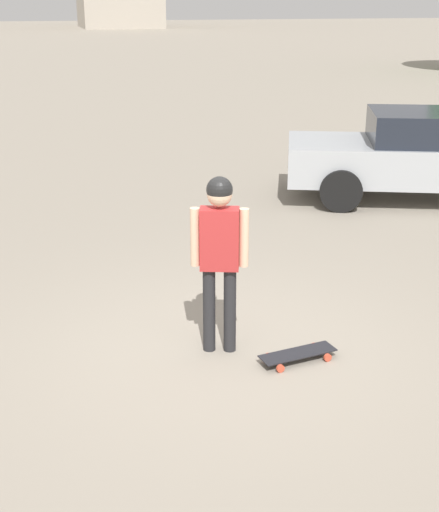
# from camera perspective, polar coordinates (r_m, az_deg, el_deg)

# --- Properties ---
(ground_plane) EXTENTS (220.00, 220.00, 0.00)m
(ground_plane) POSITION_cam_1_polar(r_m,az_deg,el_deg) (7.29, 0.00, -7.50)
(ground_plane) COLOR gray
(person) EXTENTS (0.30, 0.54, 1.80)m
(person) POSITION_cam_1_polar(r_m,az_deg,el_deg) (6.84, 0.00, 0.93)
(person) COLOR #262628
(person) RESTS_ON ground_plane
(skateboard) EXTENTS (0.38, 0.80, 0.09)m
(skateboard) POSITION_cam_1_polar(r_m,az_deg,el_deg) (7.08, 6.28, -7.81)
(skateboard) COLOR #232328
(skateboard) RESTS_ON ground_plane
(car_parked_near) EXTENTS (3.32, 4.98, 1.54)m
(car_parked_near) POSITION_cam_1_polar(r_m,az_deg,el_deg) (12.95, 16.09, 7.82)
(car_parked_near) COLOR #ADB2B7
(car_parked_near) RESTS_ON ground_plane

